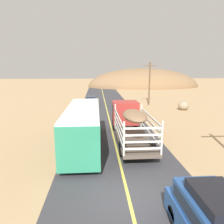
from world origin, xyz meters
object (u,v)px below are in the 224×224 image
Objects in this scene: suv_near at (216,224)px; livestock_truck at (128,118)px; power_pole_mid at (149,82)px; boulder_near_shoulder at (184,106)px; bus at (83,126)px; car_far at (91,101)px.

livestock_truck is (-1.04, 12.95, 0.64)m from suv_near.
boulder_near_shoulder is (4.13, -4.81, -3.20)m from power_pole_mid.
livestock_truck is 6.24× the size of boulder_near_shoulder.
suv_near is 2.97× the size of boulder_near_shoulder.
bus is at bearing -133.81° from boulder_near_shoulder.
bus is 2.27× the size of car_far.
power_pole_mid reaches higher than boulder_near_shoulder.
suv_near is 13.00m from livestock_truck.
livestock_truck is 15.83m from boulder_near_shoulder.
livestock_truck is 0.97× the size of bus.
car_far is 0.61× the size of power_pole_mid.
bus is at bearing 115.40° from suv_near.
bus is at bearing -90.15° from car_far.
suv_near is 0.46× the size of bus.
bus is 6.44× the size of boulder_near_shoulder.
suv_near is 26.65m from boulder_near_shoulder.
bus is 20.31m from boulder_near_shoulder.
car_far is at bearing 89.85° from bus.
livestock_truck reaches higher than suv_near.
power_pole_mid is (9.92, 19.45, 2.12)m from bus.
suv_near is at bearing -109.97° from boulder_near_shoulder.
suv_near is 30.98m from car_far.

